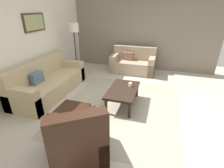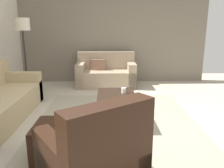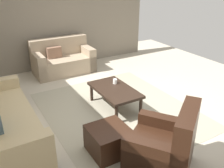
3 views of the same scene
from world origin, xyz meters
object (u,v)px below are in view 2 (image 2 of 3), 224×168
at_px(lamp_standing, 23,32).
at_px(armchair_leather, 95,164).
at_px(coffee_table, 117,99).
at_px(couch_loveseat, 106,74).
at_px(cup, 124,90).
at_px(ottoman, 58,140).

bearing_deg(lamp_standing, armchair_leather, -152.14).
height_order(coffee_table, lamp_standing, lamp_standing).
xyz_separation_m(couch_loveseat, coffee_table, (-2.36, -0.19, 0.06)).
height_order(couch_loveseat, cup, couch_loveseat).
distance_m(couch_loveseat, coffee_table, 2.37).
relative_size(couch_loveseat, cup, 16.42).
relative_size(ottoman, lamp_standing, 0.33).
xyz_separation_m(couch_loveseat, ottoman, (-3.44, 0.56, -0.10)).
bearing_deg(ottoman, cup, -34.46).
distance_m(ottoman, lamp_standing, 3.04).
distance_m(coffee_table, lamp_standing, 2.65).
bearing_deg(lamp_standing, cup, -120.69).
bearing_deg(couch_loveseat, armchair_leather, 178.84).
relative_size(armchair_leather, coffee_table, 1.01).
bearing_deg(coffee_table, lamp_standing, 53.71).
bearing_deg(ottoman, lamp_standing, 25.71).
relative_size(coffee_table, lamp_standing, 0.64).
height_order(couch_loveseat, lamp_standing, lamp_standing).
bearing_deg(couch_loveseat, coffee_table, -175.36).
bearing_deg(ottoman, couch_loveseat, -9.25).
distance_m(cup, lamp_standing, 2.61).
bearing_deg(cup, lamp_standing, 59.31).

